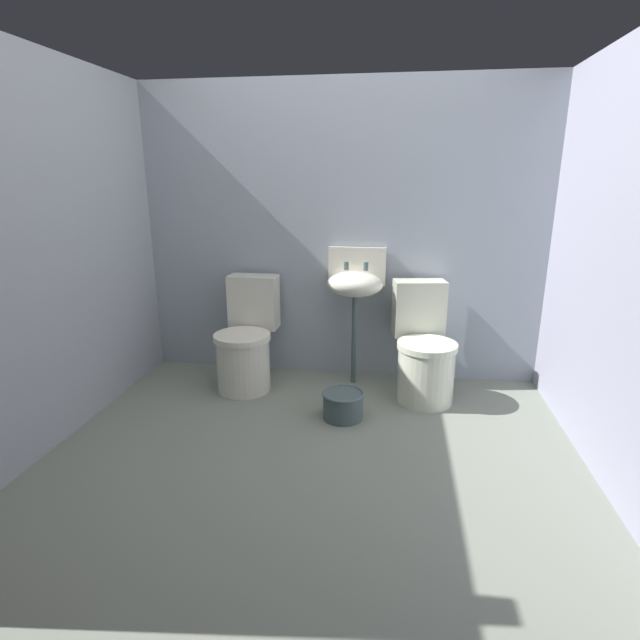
% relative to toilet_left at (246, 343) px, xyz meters
% --- Properties ---
extents(ground_plane, '(3.34, 2.95, 0.08)m').
position_rel_toilet_left_xyz_m(ground_plane, '(0.63, -0.92, -0.36)').
color(ground_plane, gray).
extents(wall_back, '(3.34, 0.10, 2.15)m').
position_rel_toilet_left_xyz_m(wall_back, '(0.63, 0.40, 0.75)').
color(wall_back, '#939EA9').
rests_on(wall_back, ground).
extents(wall_left, '(0.10, 2.75, 2.15)m').
position_rel_toilet_left_xyz_m(wall_left, '(-0.89, -0.82, 0.75)').
color(wall_left, '#979EA5').
rests_on(wall_left, ground).
extents(wall_right, '(0.10, 2.75, 2.15)m').
position_rel_toilet_left_xyz_m(wall_right, '(2.15, -0.82, 0.75)').
color(wall_right, '#9797AD').
rests_on(wall_right, ground).
extents(toilet_left, '(0.41, 0.60, 0.78)m').
position_rel_toilet_left_xyz_m(toilet_left, '(0.00, 0.00, 0.00)').
color(toilet_left, silver).
rests_on(toilet_left, ground).
extents(toilet_right, '(0.48, 0.65, 0.78)m').
position_rel_toilet_left_xyz_m(toilet_right, '(1.26, 0.00, 0.00)').
color(toilet_right, silver).
rests_on(toilet_right, ground).
extents(sink, '(0.42, 0.35, 0.99)m').
position_rel_toilet_left_xyz_m(sink, '(0.77, 0.19, 0.43)').
color(sink, '#445554').
rests_on(sink, ground).
extents(bucket, '(0.27, 0.27, 0.18)m').
position_rel_toilet_left_xyz_m(bucket, '(0.75, -0.42, -0.23)').
color(bucket, '#445554').
rests_on(bucket, ground).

